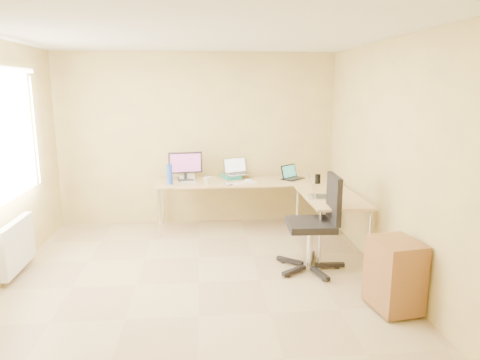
{
  "coord_description": "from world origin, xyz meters",
  "views": [
    {
      "loc": [
        0.06,
        -4.47,
        2.09
      ],
      "look_at": [
        0.55,
        1.1,
        0.9
      ],
      "focal_mm": 32.85,
      "sensor_mm": 36.0,
      "label": 1
    }
  ],
  "objects": [
    {
      "name": "keyboard",
      "position": [
        0.66,
        1.65,
        0.74
      ],
      "size": [
        0.41,
        0.23,
        0.02
      ],
      "primitive_type": "cube",
      "rotation": [
        0.0,
        0.0,
        0.33
      ],
      "color": "white",
      "rests_on": "desk_main"
    },
    {
      "name": "water_bottle",
      "position": [
        -0.4,
        1.7,
        0.87
      ],
      "size": [
        0.1,
        0.1,
        0.29
      ],
      "primitive_type": "cylinder",
      "rotation": [
        0.0,
        0.0,
        -0.26
      ],
      "color": "#274DB7",
      "rests_on": "desk_main"
    },
    {
      "name": "desk_fan",
      "position": [
        -0.34,
        2.05,
        0.87
      ],
      "size": [
        0.28,
        0.28,
        0.27
      ],
      "primitive_type": "cylinder",
      "rotation": [
        0.0,
        0.0,
        -0.37
      ],
      "color": "beige",
      "rests_on": "desk_main"
    },
    {
      "name": "papers",
      "position": [
        -0.15,
        1.89,
        0.73
      ],
      "size": [
        0.23,
        0.31,
        0.01
      ],
      "primitive_type": "cube",
      "rotation": [
        0.0,
        0.0,
        0.05
      ],
      "color": "silver",
      "rests_on": "desk_main"
    },
    {
      "name": "mouse",
      "position": [
        0.73,
        1.76,
        0.75
      ],
      "size": [
        0.13,
        0.11,
        0.04
      ],
      "primitive_type": "ellipsoid",
      "rotation": [
        0.0,
        0.0,
        0.36
      ],
      "color": "white",
      "rests_on": "desk_main"
    },
    {
      "name": "radiator",
      "position": [
        -2.03,
        0.4,
        0.35
      ],
      "size": [
        0.09,
        0.8,
        0.55
      ],
      "primitive_type": "cube",
      "color": "white",
      "rests_on": "ground"
    },
    {
      "name": "desk_return",
      "position": [
        1.7,
        0.85,
        0.36
      ],
      "size": [
        0.7,
        1.3,
        0.73
      ],
      "primitive_type": "cube",
      "color": "tan",
      "rests_on": "ground"
    },
    {
      "name": "monitor",
      "position": [
        -0.18,
        1.95,
        0.94
      ],
      "size": [
        0.52,
        0.24,
        0.43
      ],
      "primitive_type": "cube",
      "rotation": [
        0.0,
        0.0,
        0.16
      ],
      "color": "black",
      "rests_on": "desk_main"
    },
    {
      "name": "window",
      "position": [
        -2.05,
        0.4,
        1.55
      ],
      "size": [
        0.1,
        1.8,
        1.4
      ],
      "primitive_type": "cube",
      "color": "white",
      "rests_on": "wall_left"
    },
    {
      "name": "ceiling",
      "position": [
        0.0,
        0.0,
        2.6
      ],
      "size": [
        4.5,
        4.5,
        0.0
      ],
      "primitive_type": "plane",
      "rotation": [
        3.14,
        0.0,
        0.0
      ],
      "color": "white",
      "rests_on": "ground"
    },
    {
      "name": "desk_main",
      "position": [
        0.72,
        1.85,
        0.36
      ],
      "size": [
        2.65,
        0.7,
        0.73
      ],
      "primitive_type": "cube",
      "color": "tan",
      "rests_on": "ground"
    },
    {
      "name": "mug",
      "position": [
        0.13,
        1.67,
        0.78
      ],
      "size": [
        0.11,
        0.11,
        0.1
      ],
      "primitive_type": "imported",
      "rotation": [
        0.0,
        0.0,
        -0.02
      ],
      "color": "silver",
      "rests_on": "desk_main"
    },
    {
      "name": "office_chair",
      "position": [
        1.28,
        0.25,
        0.5
      ],
      "size": [
        0.7,
        0.7,
        1.13
      ],
      "primitive_type": "cube",
      "rotation": [
        0.0,
        0.0,
        -0.04
      ],
      "color": "black",
      "rests_on": "ground"
    },
    {
      "name": "book_stack",
      "position": [
        0.5,
        2.05,
        0.76
      ],
      "size": [
        0.31,
        0.37,
        0.05
      ],
      "primitive_type": "cube",
      "rotation": [
        0.0,
        0.0,
        0.23
      ],
      "color": "#167365",
      "rests_on": "desk_main"
    },
    {
      "name": "floor",
      "position": [
        0.0,
        0.0,
        0.0
      ],
      "size": [
        4.5,
        4.5,
        0.0
      ],
      "primitive_type": "plane",
      "color": "tan",
      "rests_on": "ground"
    },
    {
      "name": "laptop_black",
      "position": [
        1.42,
        1.89,
        0.84
      ],
      "size": [
        0.41,
        0.41,
        0.21
      ],
      "primitive_type": "cube",
      "rotation": [
        0.0,
        0.0,
        0.73
      ],
      "color": "black",
      "rests_on": "desk_main"
    },
    {
      "name": "cd_stack",
      "position": [
        0.43,
        1.55,
        0.74
      ],
      "size": [
        0.13,
        0.13,
        0.03
      ],
      "primitive_type": "cylinder",
      "rotation": [
        0.0,
        0.0,
        0.22
      ],
      "color": "#AAA8C3",
      "rests_on": "desk_main"
    },
    {
      "name": "black_cup",
      "position": [
        1.71,
        1.55,
        0.8
      ],
      "size": [
        0.1,
        0.1,
        0.13
      ],
      "primitive_type": "cylinder",
      "rotation": [
        0.0,
        0.0,
        0.35
      ],
      "color": "black",
      "rests_on": "desk_main"
    },
    {
      "name": "wall_back",
      "position": [
        0.0,
        2.25,
        1.3
      ],
      "size": [
        4.5,
        0.0,
        4.5
      ],
      "primitive_type": "plane",
      "rotation": [
        1.57,
        0.0,
        0.0
      ],
      "color": "#D8C565",
      "rests_on": "ground"
    },
    {
      "name": "white_box",
      "position": [
        -0.17,
        2.05,
        0.77
      ],
      "size": [
        0.23,
        0.18,
        0.08
      ],
      "primitive_type": "cube",
      "rotation": [
        0.0,
        0.0,
        0.08
      ],
      "color": "white",
      "rests_on": "desk_main"
    },
    {
      "name": "cabinet",
      "position": [
        1.85,
        -0.76,
        0.36
      ],
      "size": [
        0.46,
        0.54,
        0.67
      ],
      "primitive_type": "cube",
      "rotation": [
        0.0,
        0.0,
        0.15
      ],
      "color": "#A66B3C",
      "rests_on": "ground"
    },
    {
      "name": "wall_right",
      "position": [
        2.1,
        0.0,
        1.3
      ],
      "size": [
        0.0,
        4.5,
        4.5
      ],
      "primitive_type": "plane",
      "rotation": [
        1.57,
        0.0,
        -1.57
      ],
      "color": "#D8C565",
      "rests_on": "ground"
    },
    {
      "name": "wall_front",
      "position": [
        0.0,
        -2.25,
        1.3
      ],
      "size": [
        4.5,
        0.0,
        4.5
      ],
      "primitive_type": "plane",
      "rotation": [
        -1.57,
        0.0,
        0.0
      ],
      "color": "#D8C565",
      "rests_on": "ground"
    },
    {
      "name": "laptop_center",
      "position": [
        0.6,
        2.05,
        0.91
      ],
      "size": [
        0.46,
        0.41,
        0.24
      ],
      "primitive_type": "cube",
      "rotation": [
        0.0,
        0.0,
        0.4
      ],
      "color": "silver",
      "rests_on": "desk_main"
    },
    {
      "name": "laptop_return",
      "position": [
        1.53,
        0.75,
        0.85
      ],
      "size": [
        0.39,
        0.33,
        0.24
      ],
      "primitive_type": "cube",
      "rotation": [
        0.0,
        0.0,
        1.43
      ],
      "color": "silver",
      "rests_on": "desk_return"
    }
  ]
}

